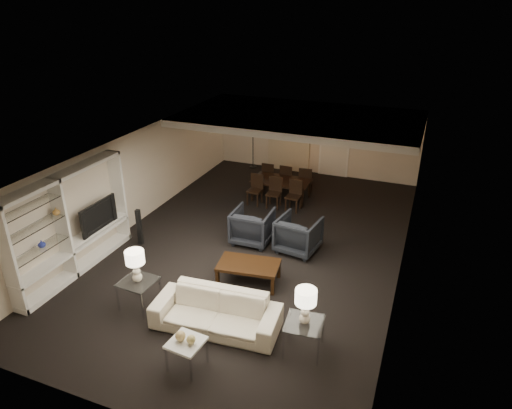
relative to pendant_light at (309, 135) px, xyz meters
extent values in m
plane|color=black|center=(-0.30, -3.50, -1.92)|extent=(11.00, 11.00, 0.00)
cube|color=silver|center=(-0.30, -3.50, 0.58)|extent=(7.00, 11.00, 0.02)
cube|color=beige|center=(-0.30, 2.00, -0.67)|extent=(7.00, 0.02, 2.50)
cube|color=beige|center=(-0.30, -9.00, -0.67)|extent=(7.00, 0.02, 2.50)
cube|color=beige|center=(-3.80, -3.50, -0.67)|extent=(0.02, 11.00, 2.50)
cube|color=beige|center=(3.20, -3.50, -0.67)|extent=(0.02, 11.00, 2.50)
cube|color=silver|center=(-0.30, 0.00, 0.48)|extent=(7.00, 4.00, 0.20)
cube|color=beige|center=(-1.20, 1.92, -0.72)|extent=(1.50, 0.12, 2.40)
cube|color=silver|center=(0.40, 1.97, -0.87)|extent=(0.90, 0.05, 2.10)
cube|color=#142D38|center=(1.80, 1.96, -0.37)|extent=(0.95, 0.04, 0.65)
cylinder|color=#D8591E|center=(0.00, 0.00, 0.00)|extent=(0.52, 0.52, 0.24)
imported|color=beige|center=(0.17, -6.71, -1.57)|extent=(2.45, 1.12, 0.70)
imported|color=black|center=(-0.43, -3.41, -1.48)|extent=(0.97, 1.00, 0.89)
imported|color=black|center=(0.77, -3.41, -1.48)|extent=(1.07, 1.10, 0.89)
sphere|color=tan|center=(0.07, -7.81, -1.29)|extent=(0.17, 0.17, 0.17)
sphere|color=tan|center=(0.27, -7.81, -1.30)|extent=(0.15, 0.15, 0.15)
imported|color=black|center=(-3.58, -5.38, -0.83)|extent=(1.17, 0.15, 0.67)
imported|color=#23309B|center=(-3.61, -6.95, -0.78)|extent=(0.15, 0.15, 0.16)
imported|color=#BF883F|center=(-3.61, -6.43, -0.28)|extent=(0.15, 0.15, 0.16)
cube|color=black|center=(-3.00, -4.56, -1.45)|extent=(0.12, 0.12, 0.95)
imported|color=black|center=(-0.63, -0.62, -1.61)|extent=(1.75, 0.98, 0.61)
camera|label=1|loc=(3.40, -12.83, 3.82)|focal=32.00mm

